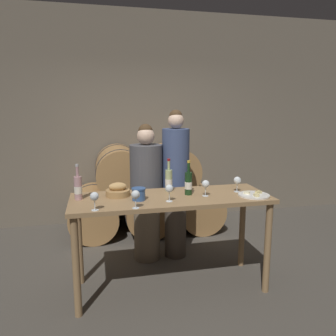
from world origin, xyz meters
TOP-DOWN VIEW (x-y plane):
  - ground_plane at (0.00, 0.00)m, footprint 10.00×10.00m
  - stone_wall_back at (0.00, 2.18)m, footprint 10.00×0.12m
  - barrel_stack at (0.00, 1.60)m, footprint 2.16×0.91m
  - tasting_table at (0.00, 0.00)m, footprint 1.89×0.68m
  - person_left at (-0.13, 0.69)m, footprint 0.37×0.37m
  - person_right at (0.22, 0.69)m, footprint 0.31×0.31m
  - wine_bottle_red at (0.18, 0.03)m, footprint 0.07×0.07m
  - wine_bottle_white at (0.02, 0.19)m, footprint 0.07×0.07m
  - wine_bottle_rose at (-0.86, 0.08)m, footprint 0.07×0.07m
  - blue_crock at (-0.32, -0.06)m, footprint 0.13×0.13m
  - bread_basket at (-0.49, 0.12)m, footprint 0.23×0.23m
  - cheese_plate at (0.78, -0.15)m, footprint 0.30×0.30m
  - wine_glass_far_left at (-0.71, -0.29)m, footprint 0.07×0.07m
  - wine_glass_left at (-0.37, -0.30)m, footprint 0.07×0.07m
  - wine_glass_center at (-0.06, -0.17)m, footprint 0.07×0.07m
  - wine_glass_right at (0.32, -0.06)m, footprint 0.07×0.07m
  - wine_glass_far_right at (0.68, 0.02)m, footprint 0.07×0.07m

SIDE VIEW (x-z plane):
  - ground_plane at x=0.00m, z-range 0.00..0.00m
  - barrel_stack at x=0.00m, z-range -0.06..1.18m
  - person_left at x=-0.13m, z-range 0.00..1.60m
  - tasting_table at x=0.00m, z-range 0.35..1.29m
  - person_right at x=0.22m, z-range 0.02..1.78m
  - cheese_plate at x=0.78m, z-range 0.93..0.97m
  - bread_basket at x=-0.49m, z-range 0.93..1.06m
  - blue_crock at x=-0.32m, z-range 0.95..1.06m
  - wine_bottle_rose at x=-0.86m, z-range 0.89..1.22m
  - wine_bottle_white at x=0.02m, z-range 0.89..1.22m
  - wine_glass_far_left at x=-0.71m, z-range 0.98..1.13m
  - wine_glass_left at x=-0.37m, z-range 0.98..1.13m
  - wine_glass_center at x=-0.06m, z-range 0.98..1.13m
  - wine_glass_right at x=0.32m, z-range 0.98..1.13m
  - wine_glass_far_right at x=0.68m, z-range 0.98..1.13m
  - wine_bottle_red at x=0.18m, z-range 0.89..1.22m
  - stone_wall_back at x=0.00m, z-range 0.00..3.20m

